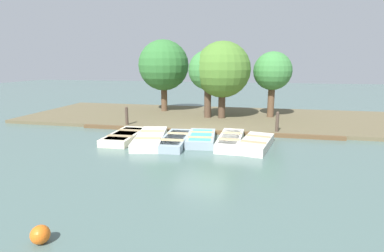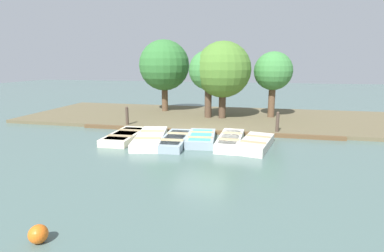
{
  "view_description": "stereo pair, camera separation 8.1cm",
  "coord_description": "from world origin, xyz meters",
  "px_view_note": "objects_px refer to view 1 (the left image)",
  "views": [
    {
      "loc": [
        13.75,
        2.48,
        3.59
      ],
      "look_at": [
        0.42,
        -0.34,
        0.65
      ],
      "focal_mm": 28.0,
      "sensor_mm": 36.0,
      "label": 1
    },
    {
      "loc": [
        13.73,
        2.56,
        3.59
      ],
      "look_at": [
        0.42,
        -0.34,
        0.65
      ],
      "focal_mm": 28.0,
      "sensor_mm": 36.0,
      "label": 2
    }
  ],
  "objects_px": {
    "rowboat_1": "(150,138)",
    "mooring_post_far": "(277,123)",
    "rowboat_2": "(175,140)",
    "mooring_post_near": "(127,117)",
    "rowboat_3": "(201,138)",
    "park_tree_right": "(273,72)",
    "rowboat_0": "(125,136)",
    "park_tree_center": "(223,70)",
    "rowboat_4": "(230,140)",
    "park_tree_left": "(208,71)",
    "park_tree_far_left": "(164,66)",
    "buoy": "(40,235)",
    "rowboat_5": "(256,143)"
  },
  "relations": [
    {
      "from": "park_tree_center",
      "to": "rowboat_5",
      "type": "bearing_deg",
      "value": 20.42
    },
    {
      "from": "rowboat_5",
      "to": "buoy",
      "type": "height_order",
      "value": "rowboat_5"
    },
    {
      "from": "rowboat_2",
      "to": "park_tree_center",
      "type": "bearing_deg",
      "value": 163.28
    },
    {
      "from": "rowboat_2",
      "to": "rowboat_3",
      "type": "bearing_deg",
      "value": 111.38
    },
    {
      "from": "park_tree_right",
      "to": "mooring_post_far",
      "type": "bearing_deg",
      "value": 2.01
    },
    {
      "from": "rowboat_5",
      "to": "mooring_post_far",
      "type": "height_order",
      "value": "mooring_post_far"
    },
    {
      "from": "mooring_post_near",
      "to": "park_tree_left",
      "type": "distance_m",
      "value": 5.62
    },
    {
      "from": "mooring_post_far",
      "to": "park_tree_far_left",
      "type": "bearing_deg",
      "value": -124.23
    },
    {
      "from": "rowboat_0",
      "to": "rowboat_2",
      "type": "relative_size",
      "value": 0.94
    },
    {
      "from": "rowboat_4",
      "to": "park_tree_center",
      "type": "xyz_separation_m",
      "value": [
        -5.33,
        -0.99,
        2.9
      ]
    },
    {
      "from": "rowboat_1",
      "to": "rowboat_3",
      "type": "distance_m",
      "value": 2.31
    },
    {
      "from": "rowboat_2",
      "to": "rowboat_3",
      "type": "distance_m",
      "value": 1.19
    },
    {
      "from": "park_tree_right",
      "to": "rowboat_4",
      "type": "bearing_deg",
      "value": -17.31
    },
    {
      "from": "park_tree_right",
      "to": "rowboat_1",
      "type": "bearing_deg",
      "value": -39.84
    },
    {
      "from": "buoy",
      "to": "rowboat_4",
      "type": "bearing_deg",
      "value": 159.15
    },
    {
      "from": "buoy",
      "to": "park_tree_right",
      "type": "xyz_separation_m",
      "value": [
        -14.5,
        5.09,
        2.79
      ]
    },
    {
      "from": "rowboat_2",
      "to": "park_tree_left",
      "type": "height_order",
      "value": "park_tree_left"
    },
    {
      "from": "rowboat_0",
      "to": "mooring_post_far",
      "type": "relative_size",
      "value": 2.56
    },
    {
      "from": "rowboat_1",
      "to": "mooring_post_far",
      "type": "relative_size",
      "value": 3.14
    },
    {
      "from": "rowboat_5",
      "to": "mooring_post_near",
      "type": "bearing_deg",
      "value": -98.16
    },
    {
      "from": "mooring_post_near",
      "to": "park_tree_center",
      "type": "height_order",
      "value": "park_tree_center"
    },
    {
      "from": "mooring_post_near",
      "to": "park_tree_center",
      "type": "xyz_separation_m",
      "value": [
        -3.12,
        4.87,
        2.5
      ]
    },
    {
      "from": "rowboat_2",
      "to": "rowboat_1",
      "type": "bearing_deg",
      "value": -93.8
    },
    {
      "from": "mooring_post_far",
      "to": "park_tree_far_left",
      "type": "xyz_separation_m",
      "value": [
        -5.01,
        -7.36,
        2.72
      ]
    },
    {
      "from": "rowboat_1",
      "to": "park_tree_far_left",
      "type": "distance_m",
      "value": 8.36
    },
    {
      "from": "rowboat_0",
      "to": "mooring_post_near",
      "type": "xyz_separation_m",
      "value": [
        -2.36,
        -0.94,
        0.44
      ]
    },
    {
      "from": "rowboat_0",
      "to": "buoy",
      "type": "distance_m",
      "value": 8.23
    },
    {
      "from": "rowboat_3",
      "to": "mooring_post_far",
      "type": "xyz_separation_m",
      "value": [
        -2.09,
        3.44,
        0.42
      ]
    },
    {
      "from": "rowboat_2",
      "to": "mooring_post_near",
      "type": "relative_size",
      "value": 2.74
    },
    {
      "from": "rowboat_2",
      "to": "park_tree_right",
      "type": "xyz_separation_m",
      "value": [
        -6.69,
        4.39,
        2.81
      ]
    },
    {
      "from": "park_tree_right",
      "to": "park_tree_far_left",
      "type": "bearing_deg",
      "value": -97.07
    },
    {
      "from": "rowboat_1",
      "to": "mooring_post_far",
      "type": "bearing_deg",
      "value": 102.85
    },
    {
      "from": "rowboat_4",
      "to": "mooring_post_far",
      "type": "height_order",
      "value": "mooring_post_far"
    },
    {
      "from": "rowboat_0",
      "to": "rowboat_1",
      "type": "relative_size",
      "value": 0.82
    },
    {
      "from": "park_tree_center",
      "to": "mooring_post_near",
      "type": "bearing_deg",
      "value": -57.31
    },
    {
      "from": "rowboat_1",
      "to": "park_tree_center",
      "type": "xyz_separation_m",
      "value": [
        -5.68,
        2.61,
        2.92
      ]
    },
    {
      "from": "rowboat_4",
      "to": "buoy",
      "type": "bearing_deg",
      "value": -19.05
    },
    {
      "from": "park_tree_left",
      "to": "park_tree_center",
      "type": "xyz_separation_m",
      "value": [
        -0.01,
        0.88,
        0.07
      ]
    },
    {
      "from": "rowboat_5",
      "to": "rowboat_3",
      "type": "bearing_deg",
      "value": -87.85
    },
    {
      "from": "rowboat_4",
      "to": "park_tree_left",
      "type": "xyz_separation_m",
      "value": [
        -5.33,
        -1.87,
        2.83
      ]
    },
    {
      "from": "park_tree_left",
      "to": "park_tree_far_left",
      "type": "bearing_deg",
      "value": -119.2
    },
    {
      "from": "rowboat_1",
      "to": "park_tree_far_left",
      "type": "xyz_separation_m",
      "value": [
        -7.57,
        -1.65,
        3.14
      ]
    },
    {
      "from": "mooring_post_near",
      "to": "park_tree_far_left",
      "type": "xyz_separation_m",
      "value": [
        -5.01,
        0.61,
        2.72
      ]
    },
    {
      "from": "rowboat_4",
      "to": "mooring_post_near",
      "type": "relative_size",
      "value": 2.65
    },
    {
      "from": "rowboat_2",
      "to": "rowboat_3",
      "type": "xyz_separation_m",
      "value": [
        -0.49,
        1.09,
        0.01
      ]
    },
    {
      "from": "rowboat_1",
      "to": "park_tree_left",
      "type": "bearing_deg",
      "value": 151.78
    },
    {
      "from": "buoy",
      "to": "rowboat_3",
      "type": "bearing_deg",
      "value": 167.83
    },
    {
      "from": "park_tree_left",
      "to": "rowboat_3",
      "type": "bearing_deg",
      "value": 5.89
    },
    {
      "from": "park_tree_center",
      "to": "rowboat_0",
      "type": "bearing_deg",
      "value": -35.6
    },
    {
      "from": "rowboat_4",
      "to": "park_tree_right",
      "type": "relative_size",
      "value": 0.75
    }
  ]
}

